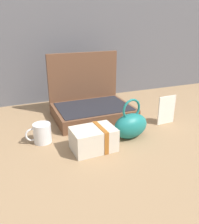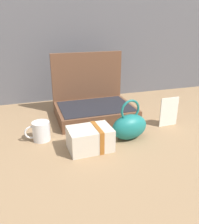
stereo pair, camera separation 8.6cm
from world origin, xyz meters
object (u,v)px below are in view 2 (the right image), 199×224
(open_suitcase, at_px, (93,104))
(cream_toiletry_bag, at_px, (91,139))
(info_card_left, at_px, (169,112))
(teal_pouch_handbag, at_px, (129,126))
(coffee_mug, at_px, (41,131))

(open_suitcase, xyz_separation_m, cream_toiletry_bag, (-0.12, -0.38, -0.03))
(open_suitcase, distance_m, cream_toiletry_bag, 0.40)
(open_suitcase, xyz_separation_m, info_card_left, (0.35, -0.26, 0.00))
(info_card_left, bearing_deg, open_suitcase, 140.74)
(info_card_left, bearing_deg, cream_toiletry_bag, -168.50)
(teal_pouch_handbag, height_order, cream_toiletry_bag, teal_pouch_handbag)
(coffee_mug, bearing_deg, open_suitcase, 34.52)
(teal_pouch_handbag, bearing_deg, cream_toiletry_bag, -169.03)
(teal_pouch_handbag, distance_m, cream_toiletry_bag, 0.21)
(cream_toiletry_bag, distance_m, info_card_left, 0.49)
(teal_pouch_handbag, distance_m, info_card_left, 0.28)
(open_suitcase, bearing_deg, teal_pouch_handbag, -76.23)
(open_suitcase, bearing_deg, cream_toiletry_bag, -107.91)
(cream_toiletry_bag, bearing_deg, coffee_mug, 143.13)
(cream_toiletry_bag, xyz_separation_m, info_card_left, (0.47, 0.11, 0.03))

